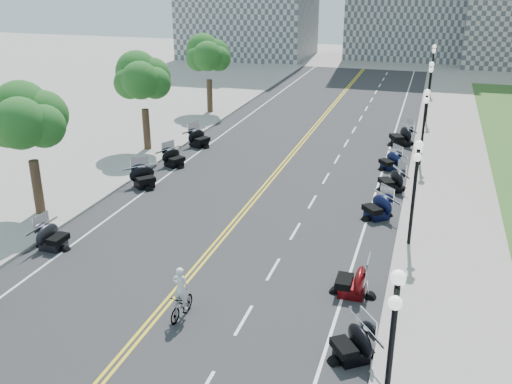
% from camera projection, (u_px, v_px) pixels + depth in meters
% --- Properties ---
extents(ground, '(160.00, 160.00, 0.00)m').
position_uv_depth(ground, '(204.00, 259.00, 25.32)').
color(ground, gray).
extents(road, '(16.00, 90.00, 0.01)m').
position_uv_depth(road, '(267.00, 184.00, 34.21)').
color(road, '#333335').
rests_on(road, ground).
extents(centerline_yellow_a, '(0.12, 90.00, 0.00)m').
position_uv_depth(centerline_yellow_a, '(265.00, 184.00, 34.25)').
color(centerline_yellow_a, yellow).
rests_on(centerline_yellow_a, road).
extents(centerline_yellow_b, '(0.12, 90.00, 0.00)m').
position_uv_depth(centerline_yellow_b, '(269.00, 184.00, 34.18)').
color(centerline_yellow_b, yellow).
rests_on(centerline_yellow_b, road).
extents(edge_line_north, '(0.12, 90.00, 0.00)m').
position_uv_depth(edge_line_north, '(375.00, 195.00, 32.44)').
color(edge_line_north, white).
rests_on(edge_line_north, road).
extents(edge_line_south, '(0.12, 90.00, 0.00)m').
position_uv_depth(edge_line_south, '(170.00, 173.00, 35.99)').
color(edge_line_south, white).
rests_on(edge_line_south, road).
extents(lane_dash_5, '(0.12, 2.00, 0.00)m').
position_uv_depth(lane_dash_5, '(244.00, 320.00, 20.87)').
color(lane_dash_5, white).
rests_on(lane_dash_5, road).
extents(lane_dash_6, '(0.12, 2.00, 0.00)m').
position_uv_depth(lane_dash_6, '(273.00, 269.00, 24.43)').
color(lane_dash_6, white).
rests_on(lane_dash_6, road).
extents(lane_dash_7, '(0.12, 2.00, 0.00)m').
position_uv_depth(lane_dash_7, '(295.00, 231.00, 27.99)').
color(lane_dash_7, white).
rests_on(lane_dash_7, road).
extents(lane_dash_8, '(0.12, 2.00, 0.00)m').
position_uv_depth(lane_dash_8, '(312.00, 202.00, 31.54)').
color(lane_dash_8, white).
rests_on(lane_dash_8, road).
extents(lane_dash_9, '(0.12, 2.00, 0.00)m').
position_uv_depth(lane_dash_9, '(326.00, 178.00, 35.10)').
color(lane_dash_9, white).
rests_on(lane_dash_9, road).
extents(lane_dash_10, '(0.12, 2.00, 0.00)m').
position_uv_depth(lane_dash_10, '(337.00, 159.00, 38.66)').
color(lane_dash_10, white).
rests_on(lane_dash_10, road).
extents(lane_dash_11, '(0.12, 2.00, 0.00)m').
position_uv_depth(lane_dash_11, '(346.00, 143.00, 42.22)').
color(lane_dash_11, white).
rests_on(lane_dash_11, road).
extents(lane_dash_12, '(0.12, 2.00, 0.00)m').
position_uv_depth(lane_dash_12, '(354.00, 130.00, 45.78)').
color(lane_dash_12, white).
rests_on(lane_dash_12, road).
extents(lane_dash_13, '(0.12, 2.00, 0.00)m').
position_uv_depth(lane_dash_13, '(361.00, 118.00, 49.34)').
color(lane_dash_13, white).
rests_on(lane_dash_13, road).
extents(lane_dash_14, '(0.12, 2.00, 0.00)m').
position_uv_depth(lane_dash_14, '(366.00, 108.00, 52.90)').
color(lane_dash_14, white).
rests_on(lane_dash_14, road).
extents(lane_dash_15, '(0.12, 2.00, 0.00)m').
position_uv_depth(lane_dash_15, '(371.00, 100.00, 56.46)').
color(lane_dash_15, white).
rests_on(lane_dash_15, road).
extents(lane_dash_16, '(0.12, 2.00, 0.00)m').
position_uv_depth(lane_dash_16, '(376.00, 92.00, 60.01)').
color(lane_dash_16, white).
rests_on(lane_dash_16, road).
extents(lane_dash_17, '(0.12, 2.00, 0.00)m').
position_uv_depth(lane_dash_17, '(380.00, 85.00, 63.57)').
color(lane_dash_17, white).
rests_on(lane_dash_17, road).
extents(lane_dash_18, '(0.12, 2.00, 0.00)m').
position_uv_depth(lane_dash_18, '(383.00, 79.00, 67.13)').
color(lane_dash_18, white).
rests_on(lane_dash_18, road).
extents(lane_dash_19, '(0.12, 2.00, 0.00)m').
position_uv_depth(lane_dash_19, '(387.00, 74.00, 70.69)').
color(lane_dash_19, white).
rests_on(lane_dash_19, road).
extents(sidewalk_north, '(5.00, 90.00, 0.15)m').
position_uv_depth(sidewalk_north, '(450.00, 202.00, 31.28)').
color(sidewalk_north, '#9E9991').
rests_on(sidewalk_north, ground).
extents(sidewalk_south, '(5.00, 90.00, 0.15)m').
position_uv_depth(sidewalk_south, '(112.00, 166.00, 37.10)').
color(sidewalk_south, '#9E9991').
rests_on(sidewalk_south, ground).
extents(street_lamp_1, '(0.50, 1.20, 4.90)m').
position_uv_depth(street_lamp_1, '(390.00, 355.00, 14.87)').
color(street_lamp_1, black).
rests_on(street_lamp_1, sidewalk_north).
extents(street_lamp_2, '(0.50, 1.20, 4.90)m').
position_uv_depth(street_lamp_2, '(414.00, 194.00, 25.55)').
color(street_lamp_2, black).
rests_on(street_lamp_2, sidewalk_north).
extents(street_lamp_3, '(0.50, 1.20, 4.90)m').
position_uv_depth(street_lamp_3, '(423.00, 128.00, 36.23)').
color(street_lamp_3, black).
rests_on(street_lamp_3, sidewalk_north).
extents(street_lamp_4, '(0.50, 1.20, 4.90)m').
position_uv_depth(street_lamp_4, '(429.00, 92.00, 46.90)').
color(street_lamp_4, black).
rests_on(street_lamp_4, sidewalk_north).
extents(street_lamp_5, '(0.50, 1.20, 4.90)m').
position_uv_depth(street_lamp_5, '(432.00, 70.00, 57.58)').
color(street_lamp_5, black).
rests_on(street_lamp_5, sidewalk_north).
extents(tree_2, '(4.80, 4.80, 9.20)m').
position_uv_depth(tree_2, '(28.00, 127.00, 28.15)').
color(tree_2, '#235619').
rests_on(tree_2, sidewalk_south).
extents(tree_3, '(4.80, 4.80, 9.20)m').
position_uv_depth(tree_3, '(143.00, 84.00, 38.83)').
color(tree_3, '#235619').
rests_on(tree_3, sidewalk_south).
extents(tree_4, '(4.80, 4.80, 9.20)m').
position_uv_depth(tree_4, '(209.00, 59.00, 49.50)').
color(tree_4, '#235619').
rests_on(tree_4, sidewalk_south).
extents(motorcycle_n_4, '(2.61, 2.61, 1.31)m').
position_uv_depth(motorcycle_n_4, '(352.00, 342.00, 18.56)').
color(motorcycle_n_4, black).
rests_on(motorcycle_n_4, road).
extents(motorcycle_n_5, '(1.99, 1.99, 1.38)m').
position_uv_depth(motorcycle_n_5, '(352.00, 279.00, 22.28)').
color(motorcycle_n_5, '#590A0C').
rests_on(motorcycle_n_5, road).
extents(motorcycle_n_7, '(2.76, 2.76, 1.37)m').
position_uv_depth(motorcycle_n_7, '(377.00, 206.00, 29.25)').
color(motorcycle_n_7, black).
rests_on(motorcycle_n_7, road).
extents(motorcycle_n_8, '(2.70, 2.70, 1.41)m').
position_uv_depth(motorcycle_n_8, '(392.00, 179.00, 32.90)').
color(motorcycle_n_8, black).
rests_on(motorcycle_n_8, road).
extents(motorcycle_n_9, '(2.53, 2.53, 1.25)m').
position_uv_depth(motorcycle_n_9, '(390.00, 160.00, 36.56)').
color(motorcycle_n_9, black).
rests_on(motorcycle_n_9, road).
extents(motorcycle_n_10, '(2.96, 2.96, 1.54)m').
position_uv_depth(motorcycle_n_10, '(401.00, 135.00, 41.52)').
color(motorcycle_n_10, black).
rests_on(motorcycle_n_10, road).
extents(motorcycle_s_5, '(1.94, 1.94, 1.31)m').
position_uv_depth(motorcycle_s_5, '(52.00, 235.00, 26.06)').
color(motorcycle_s_5, black).
rests_on(motorcycle_s_5, road).
extents(motorcycle_s_7, '(2.77, 2.77, 1.37)m').
position_uv_depth(motorcycle_s_7, '(144.00, 176.00, 33.50)').
color(motorcycle_s_7, black).
rests_on(motorcycle_s_7, road).
extents(motorcycle_s_8, '(2.44, 2.44, 1.30)m').
position_uv_depth(motorcycle_s_8, '(174.00, 157.00, 37.08)').
color(motorcycle_s_8, black).
rests_on(motorcycle_s_8, road).
extents(motorcycle_s_9, '(2.61, 2.61, 1.39)m').
position_uv_depth(motorcycle_s_9, '(199.00, 137.00, 41.25)').
color(motorcycle_s_9, black).
rests_on(motorcycle_s_9, road).
extents(bicycle, '(0.59, 1.69, 1.00)m').
position_uv_depth(bicycle, '(182.00, 305.00, 20.91)').
color(bicycle, '#A51414').
rests_on(bicycle, road).
extents(cyclist_rider, '(0.62, 0.41, 1.71)m').
position_uv_depth(cyclist_rider, '(180.00, 273.00, 20.42)').
color(cyclist_rider, silver).
rests_on(cyclist_rider, bicycle).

